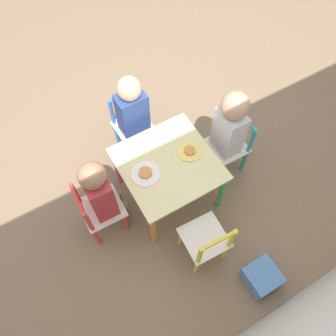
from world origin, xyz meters
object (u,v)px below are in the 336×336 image
object	(u,v)px
plate_left	(190,151)
storage_bin	(262,277)
child_right	(102,193)
chair_red	(99,210)
plate_right	(145,173)
chair_blue	(132,126)
chair_teal	(229,146)
child_left	(228,129)
chair_yellow	(206,242)
kids_table	(168,168)
child_front	(134,113)

from	to	relation	value
plate_left	storage_bin	xyz separation A→B (m)	(-0.04, 0.84, -0.38)
child_right	storage_bin	distance (m)	1.14
chair_red	storage_bin	world-z (taller)	chair_red
chair_red	plate_right	xyz separation A→B (m)	(-0.35, 0.01, 0.19)
chair_blue	plate_left	distance (m)	0.57
chair_red	chair_teal	bearing A→B (deg)	-89.54
plate_right	storage_bin	bearing A→B (deg)	113.24
chair_blue	plate_left	bearing A→B (deg)	-72.53
child_left	plate_right	xyz separation A→B (m)	(0.62, -0.00, -0.04)
chair_teal	chair_yellow	bearing A→B (deg)	-46.23
chair_red	child_right	xyz separation A→B (m)	(-0.06, 0.00, 0.20)
kids_table	chair_red	xyz separation A→B (m)	(0.51, -0.01, -0.12)
chair_red	plate_left	size ratio (longest dim) A/B	3.19
chair_blue	child_right	xyz separation A→B (m)	(0.44, 0.50, 0.20)
chair_teal	kids_table	bearing A→B (deg)	-90.00
chair_blue	child_front	distance (m)	0.21
chair_yellow	plate_left	xyz separation A→B (m)	(-0.19, -0.51, 0.19)
chair_teal	plate_right	distance (m)	0.70
chair_red	plate_right	distance (m)	0.40
plate_left	child_right	bearing A→B (deg)	-1.09
kids_table	chair_yellow	xyz separation A→B (m)	(0.03, 0.51, -0.12)
plate_right	chair_yellow	bearing A→B (deg)	104.84
child_front	chair_blue	bearing A→B (deg)	90.00
chair_teal	plate_right	size ratio (longest dim) A/B	2.75
chair_yellow	plate_left	size ratio (longest dim) A/B	3.19
plate_left	chair_teal	bearing A→B (deg)	179.19
chair_blue	chair_yellow	distance (m)	1.02
child_left	child_right	bearing A→B (deg)	-90.46
chair_red	chair_yellow	size ratio (longest dim) A/B	1.00
plate_left	plate_right	bearing A→B (deg)	-0.00
chair_teal	chair_blue	bearing A→B (deg)	-134.02
chair_blue	child_right	distance (m)	0.69
chair_yellow	child_front	size ratio (longest dim) A/B	0.67
child_front	child_left	bearing A→B (deg)	-45.88
chair_teal	child_left	size ratio (longest dim) A/B	0.64
child_right	plate_left	bearing A→B (deg)	-89.61
storage_bin	chair_yellow	bearing A→B (deg)	-55.66
chair_blue	child_right	world-z (taller)	child_right
chair_blue	kids_table	bearing A→B (deg)	-90.00
chair_yellow	child_left	world-z (taller)	child_left
plate_right	chair_red	bearing A→B (deg)	-2.17
kids_table	chair_yellow	distance (m)	0.53
child_right	storage_bin	world-z (taller)	child_right
chair_yellow	storage_bin	size ratio (longest dim) A/B	2.53
chair_teal	child_right	distance (m)	0.98
kids_table	chair_blue	size ratio (longest dim) A/B	1.18
chair_yellow	child_front	xyz separation A→B (m)	(-0.02, -0.96, 0.21)
chair_teal	child_front	size ratio (longest dim) A/B	0.67
chair_yellow	storage_bin	distance (m)	0.44
chair_teal	plate_left	distance (m)	0.40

